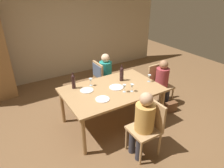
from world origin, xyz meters
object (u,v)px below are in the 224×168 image
(chair_right_end, at_px, (159,82))
(person_woman_host, at_px, (143,121))
(wine_bottle_tall_green, at_px, (73,81))
(wine_glass_near_right, at_px, (124,87))
(dinner_plate_host, at_px, (87,90))
(person_man_guest, at_px, (163,80))
(dinner_plate_guest_right, at_px, (102,99))
(dinner_plate_guest_left, at_px, (116,87))
(chair_near, at_px, (148,124))
(chair_far_right, at_px, (101,75))
(dining_table, at_px, (112,92))
(person_man_bearded, at_px, (107,72))
(wine_glass_centre, at_px, (132,86))
(wine_bottle_dark_red, at_px, (122,73))
(wine_glass_far, at_px, (91,81))
(handbag, at_px, (171,107))
(wine_glass_near_left, at_px, (149,77))

(chair_right_end, xyz_separation_m, person_woman_host, (-1.31, -1.05, 0.12))
(wine_bottle_tall_green, xyz_separation_m, wine_glass_near_right, (0.73, -0.61, -0.04))
(person_woman_host, xyz_separation_m, dinner_plate_host, (-0.41, 1.14, 0.11))
(person_man_guest, xyz_separation_m, dinner_plate_host, (-1.72, 0.20, 0.14))
(person_woman_host, relative_size, wine_glass_near_right, 7.57)
(dinner_plate_guest_right, bearing_deg, chair_right_end, 11.64)
(dinner_plate_guest_left, bearing_deg, person_woman_host, -97.10)
(chair_near, xyz_separation_m, dinner_plate_guest_left, (0.01, 0.96, 0.23))
(chair_far_right, height_order, person_man_guest, person_man_guest)
(dining_table, distance_m, person_man_bearded, 1.05)
(chair_far_right, distance_m, wine_glass_centre, 1.26)
(wine_bottle_dark_red, height_order, dinner_plate_host, wine_bottle_dark_red)
(wine_glass_centre, relative_size, dinner_plate_host, 0.60)
(chair_near, bearing_deg, dinner_plate_host, 24.62)
(person_man_bearded, relative_size, wine_bottle_dark_red, 3.28)
(person_woman_host, xyz_separation_m, wine_glass_far, (-0.25, 1.28, 0.21))
(dining_table, xyz_separation_m, wine_bottle_dark_red, (0.35, 0.21, 0.23))
(dinner_plate_guest_left, bearing_deg, handbag, -16.24)
(handbag, bearing_deg, wine_glass_near_left, 155.06)
(wine_glass_near_left, distance_m, dinner_plate_host, 1.27)
(chair_far_right, relative_size, dinner_plate_host, 3.70)
(wine_glass_near_left, bearing_deg, chair_near, -130.15)
(wine_bottle_tall_green, bearing_deg, person_man_guest, -12.53)
(wine_glass_near_left, xyz_separation_m, dinner_plate_guest_left, (-0.70, 0.12, -0.10))
(wine_glass_far, bearing_deg, chair_right_end, -8.65)
(chair_right_end, distance_m, wine_bottle_tall_green, 1.94)
(chair_far_right, relative_size, wine_glass_near_left, 6.17)
(chair_far_right, bearing_deg, dining_table, -16.42)
(dinner_plate_guest_right, bearing_deg, dinner_plate_guest_left, 29.39)
(dinner_plate_guest_right, bearing_deg, wine_glass_near_left, 6.29)
(wine_glass_near_left, bearing_deg, wine_glass_centre, -164.22)
(chair_near, height_order, chair_far_right, same)
(chair_far_right, relative_size, handbag, 3.29)
(wine_bottle_tall_green, relative_size, handbag, 1.13)
(chair_right_end, xyz_separation_m, handbag, (0.00, -0.44, -0.42))
(dining_table, relative_size, chair_near, 1.96)
(person_man_guest, bearing_deg, wine_bottle_dark_red, -14.09)
(dinner_plate_guest_left, distance_m, dinner_plate_guest_right, 0.50)
(person_man_guest, relative_size, handbag, 3.86)
(person_man_bearded, relative_size, dinner_plate_host, 4.42)
(chair_far_right, bearing_deg, chair_right_end, 48.94)
(chair_far_right, xyz_separation_m, wine_bottle_dark_red, (0.07, -0.75, 0.32))
(wine_glass_centre, bearing_deg, wine_bottle_tall_green, 142.08)
(person_man_guest, height_order, wine_bottle_dark_red, wine_bottle_dark_red)
(dining_table, height_order, person_woman_host, person_woman_host)
(chair_right_end, xyz_separation_m, dinner_plate_host, (-1.72, 0.09, 0.23))
(chair_right_end, bearing_deg, wine_bottle_tall_green, -9.22)
(wine_glass_near_left, distance_m, handbag, 0.93)
(wine_bottle_tall_green, distance_m, dinner_plate_guest_left, 0.81)
(chair_right_end, xyz_separation_m, wine_bottle_tall_green, (-1.88, 0.31, 0.37))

